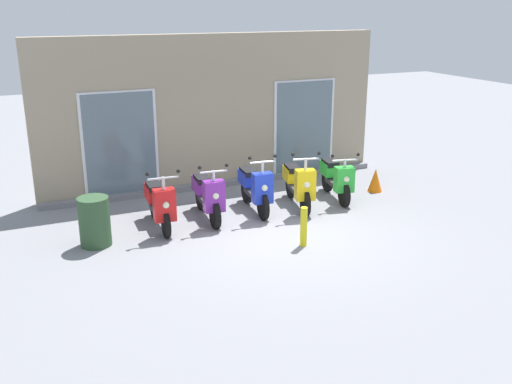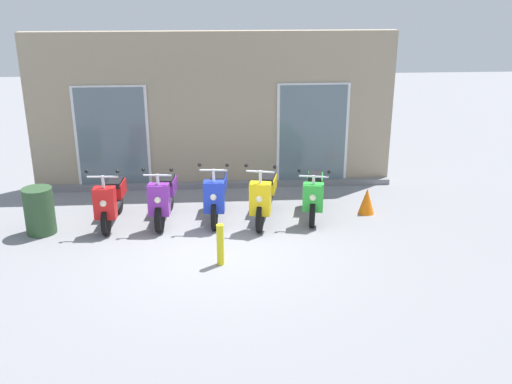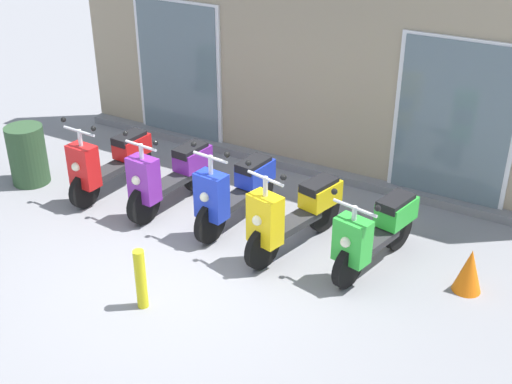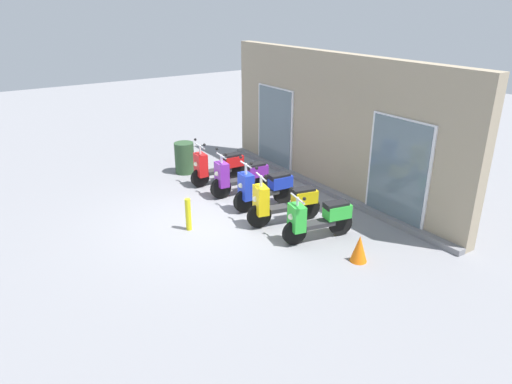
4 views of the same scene
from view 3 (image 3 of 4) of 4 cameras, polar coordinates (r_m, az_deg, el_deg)
ground_plane at (r=7.79m, az=-7.03°, el=-6.89°), size 40.00×40.00×0.00m
storefront_facade at (r=9.71m, az=4.48°, el=11.11°), size 7.94×0.50×3.39m
scooter_red at (r=9.45m, az=-12.45°, el=2.63°), size 0.62×1.56×1.23m
scooter_purple at (r=8.93m, az=-7.39°, el=1.47°), size 0.58×1.62×1.22m
scooter_blue at (r=8.41m, az=-1.84°, el=0.16°), size 0.57×1.58×1.27m
scooter_yellow at (r=7.92m, az=3.28°, el=-1.78°), size 0.72×1.66×1.28m
scooter_green at (r=7.72m, az=10.23°, el=-3.33°), size 0.69×1.54×1.11m
trash_bin at (r=10.09m, az=-19.01°, el=3.03°), size 0.53×0.53×0.87m
curb_bollard at (r=7.13m, az=-9.86°, el=-7.38°), size 0.12×0.12×0.70m
traffic_cone at (r=7.68m, az=17.83°, el=-6.43°), size 0.32×0.32×0.52m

